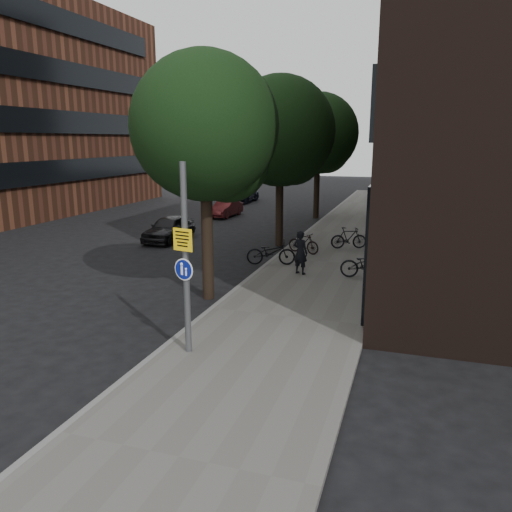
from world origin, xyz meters
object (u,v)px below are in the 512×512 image
at_px(pedestrian, 300,252).
at_px(signpost, 186,259).
at_px(parked_bike_facade_near, 367,265).
at_px(parked_car_near, 169,228).

bearing_deg(pedestrian, signpost, 103.58).
relative_size(signpost, parked_bike_facade_near, 2.31).
relative_size(signpost, pedestrian, 2.72).
bearing_deg(pedestrian, parked_car_near, -9.92).
height_order(signpost, parked_car_near, signpost).
bearing_deg(parked_bike_facade_near, pedestrian, 87.40).
xyz_separation_m(parked_bike_facade_near, parked_car_near, (-10.10, 4.40, 0.01)).
bearing_deg(parked_car_near, pedestrian, -30.47).
distance_m(pedestrian, parked_bike_facade_near, 2.42).
height_order(parked_bike_facade_near, parked_car_near, parked_car_near).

